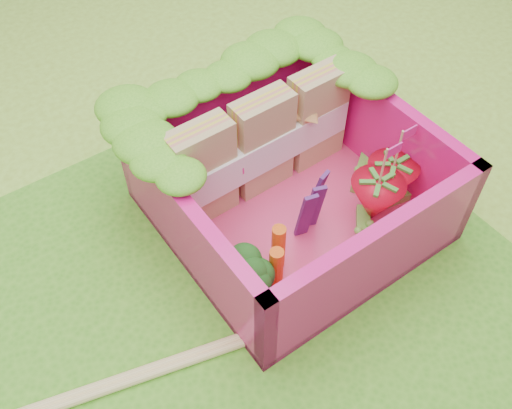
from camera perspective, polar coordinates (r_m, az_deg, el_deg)
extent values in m
plane|color=#85B132|center=(2.89, -0.89, -8.60)|extent=(14.00, 14.00, 0.00)
cube|color=#4B9D23|center=(2.88, -0.89, -8.45)|extent=(2.60, 2.60, 0.03)
cube|color=#DE386D|center=(3.12, 3.41, -0.81)|extent=(1.30, 1.30, 0.05)
cube|color=#E01275|center=(3.29, -3.01, 8.73)|extent=(1.30, 0.07, 0.55)
cube|color=#E01275|center=(2.67, 11.76, -5.71)|extent=(1.30, 0.07, 0.55)
cube|color=#E01275|center=(2.72, -6.67, -3.27)|extent=(0.07, 1.30, 0.55)
cube|color=#E01275|center=(3.25, 12.27, 6.87)|extent=(0.07, 1.30, 0.55)
ellipsoid|color=#3E9A1C|center=(2.89, -11.30, 9.39)|extent=(0.30, 0.30, 0.11)
ellipsoid|color=#3E9A1C|center=(2.94, -8.42, 10.69)|extent=(0.30, 0.30, 0.11)
ellipsoid|color=#3E9A1C|center=(3.00, -5.61, 11.92)|extent=(0.30, 0.30, 0.11)
ellipsoid|color=#3E9A1C|center=(3.06, -2.90, 13.07)|extent=(0.30, 0.30, 0.11)
ellipsoid|color=#3E9A1C|center=(3.14, -0.28, 14.14)|extent=(0.30, 0.30, 0.11)
ellipsoid|color=#3E9A1C|center=(3.22, 2.23, 15.13)|extent=(0.30, 0.30, 0.11)
ellipsoid|color=#3E9A1C|center=(3.31, 4.64, 16.05)|extent=(0.30, 0.30, 0.11)
ellipsoid|color=#3E9A1C|center=(2.54, -7.83, 3.09)|extent=(0.27, 0.27, 0.10)
ellipsoid|color=#3E9A1C|center=(2.63, -9.37, 4.89)|extent=(0.27, 0.27, 0.10)
ellipsoid|color=#3E9A1C|center=(2.72, -10.81, 6.56)|extent=(0.27, 0.27, 0.10)
ellipsoid|color=#3E9A1C|center=(2.82, -12.16, 8.11)|extent=(0.27, 0.27, 0.10)
ellipsoid|color=#3E9A1C|center=(2.92, -13.43, 9.55)|extent=(0.27, 0.27, 0.10)
ellipsoid|color=#3E9A1C|center=(3.07, 11.53, 12.22)|extent=(0.27, 0.27, 0.10)
ellipsoid|color=#3E9A1C|center=(3.15, 9.76, 13.55)|extent=(0.27, 0.27, 0.10)
ellipsoid|color=#3E9A1C|center=(3.23, 8.06, 14.80)|extent=(0.27, 0.27, 0.10)
ellipsoid|color=#3E9A1C|center=(3.31, 6.43, 15.98)|extent=(0.27, 0.27, 0.10)
ellipsoid|color=#3E9A1C|center=(3.40, 4.86, 17.09)|extent=(0.27, 0.27, 0.10)
cube|color=tan|center=(2.89, -5.34, 3.21)|extent=(0.34, 0.15, 0.59)
cube|color=tan|center=(3.03, 0.63, 6.17)|extent=(0.34, 0.15, 0.59)
cube|color=tan|center=(3.21, 6.06, 8.78)|extent=(0.34, 0.15, 0.59)
cube|color=white|center=(3.05, 0.62, 5.77)|extent=(1.07, 0.19, 0.20)
cylinder|color=#73AB53|center=(2.72, -0.80, -8.54)|extent=(0.12, 0.12, 0.14)
ellipsoid|color=#124317|center=(2.61, -0.84, -7.04)|extent=(0.33, 0.33, 0.12)
cylinder|color=orange|center=(2.71, 2.02, -6.41)|extent=(0.07, 0.07, 0.27)
cylinder|color=orange|center=(2.77, 2.25, -4.29)|extent=(0.07, 0.07, 0.29)
cube|color=#3F164E|center=(2.84, 5.00, -1.13)|extent=(0.07, 0.04, 0.38)
cube|color=#3F164E|center=(2.88, 5.87, -0.24)|extent=(0.07, 0.04, 0.38)
cube|color=#3F164E|center=(2.93, 5.94, 0.85)|extent=(0.07, 0.04, 0.38)
cone|color=red|center=(3.02, 11.77, 0.27)|extent=(0.28, 0.28, 0.28)
cylinder|color=tan|center=(2.83, 12.59, 3.70)|extent=(0.01, 0.01, 0.24)
cube|color=#EC2795|center=(2.80, 13.60, 5.25)|extent=(0.10, 0.01, 0.06)
cone|color=red|center=(3.12, 13.18, 2.07)|extent=(0.27, 0.27, 0.27)
cylinder|color=tan|center=(2.95, 14.05, 5.41)|extent=(0.01, 0.01, 0.24)
cube|color=#EC2795|center=(2.92, 15.04, 6.91)|extent=(0.10, 0.01, 0.06)
cube|color=#55AE36|center=(3.32, 10.59, 3.33)|extent=(0.30, 0.24, 0.05)
cube|color=#55AE36|center=(3.21, 13.59, 0.65)|extent=(0.33, 0.13, 0.05)
cube|color=#55AE36|center=(3.03, 10.67, -2.63)|extent=(0.27, 0.29, 0.05)
cube|color=#DEC479|center=(2.72, -18.96, -17.92)|extent=(2.12, 0.59, 0.04)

